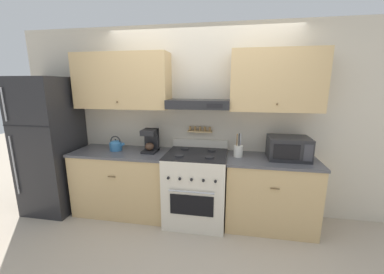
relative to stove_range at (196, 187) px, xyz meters
The scene contains 10 objects.
ground_plane 0.55m from the stove_range, 90.00° to the right, with size 16.00×16.00×0.00m, color #B2A38E.
wall_back 1.05m from the stove_range, 98.79° to the left, with size 5.20×0.46×2.55m.
counter_left 1.04m from the stove_range, behind, with size 1.31×0.64×0.89m.
counter_right 0.94m from the stove_range, ahead, with size 1.10×0.64×0.89m.
stove_range is the anchor object (origin of this frame).
refrigerator 2.13m from the stove_range, behind, with size 0.66×0.75×1.88m.
tea_kettle 1.24m from the stove_range, behind, with size 0.22×0.17×0.20m.
coffee_maker 0.87m from the stove_range, behind, with size 0.19×0.24×0.31m.
microwave 1.26m from the stove_range, ahead, with size 0.48×0.38×0.27m.
utensil_crock 0.73m from the stove_range, ahead, with size 0.12×0.12×0.30m.
Camera 1 is at (0.45, -2.56, 1.78)m, focal length 22.00 mm.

